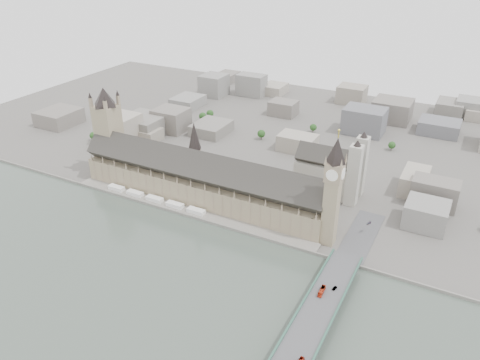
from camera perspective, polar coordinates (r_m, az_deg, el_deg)
The scene contains 17 objects.
ground at distance 468.98m, azimuth -5.92°, elevation -3.49°, with size 900.00×900.00×0.00m, color #595651.
river_thames at distance 371.81m, azimuth -20.40°, elevation -15.07°, with size 600.00×600.00×0.00m, color #424E43.
embankment_wall at distance 457.75m, azimuth -6.95°, elevation -4.19°, with size 600.00×1.50×3.00m, color gray.
river_terrace at distance 463.21m, azimuth -6.43°, elevation -3.81°, with size 270.00×15.00×2.00m, color gray.
terrace_tents at distance 483.03m, azimuth -10.38°, elevation -2.28°, with size 118.00×7.00×4.00m.
palace_of_westminster at distance 472.05m, azimuth -4.75°, elevation -0.04°, with size 265.00×40.73×55.44m.
elizabeth_tower at distance 395.59m, azimuth 11.31°, elevation -0.56°, with size 17.00×17.00×107.50m.
victoria_tower at distance 533.53m, azimuth -15.76°, elevation 6.19°, with size 30.00×30.00×100.00m.
central_tower at distance 466.59m, azimuth -5.55°, elevation 4.37°, with size 13.00×13.00×48.00m.
westminster_bridge at distance 345.86m, azimuth 9.40°, elevation -16.01°, with size 25.00×325.00×10.25m, color #474749.
bridge_parapets at distance 311.99m, azimuth 6.59°, elevation -20.40°, with size 25.00×235.00×1.15m, color #345E4D, non-canonical shape.
westminster_abbey at distance 491.71m, azimuth 11.04°, elevation 1.02°, with size 68.00×36.00×64.00m.
city_skyline_inland at distance 657.91m, azimuth 5.80°, elevation 7.81°, with size 720.00×360.00×38.00m, color gray, non-canonical shape.
park_trees at distance 514.04m, azimuth -3.25°, elevation 0.56°, with size 110.00×30.00×15.00m, color #1C4016, non-canonical shape.
red_bus_north at distance 355.15m, azimuth 9.93°, elevation -13.18°, with size 2.87×12.28×3.42m, color red.
car_silver at distance 360.60m, azimuth 11.45°, elevation -12.80°, with size 1.69×4.85×1.60m, color gray.
car_approach at distance 439.60m, azimuth 15.43°, elevation -5.10°, with size 2.18×5.35×1.55m, color gray.
Camera 1 is at (228.39, -330.06, 242.56)m, focal length 35.00 mm.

